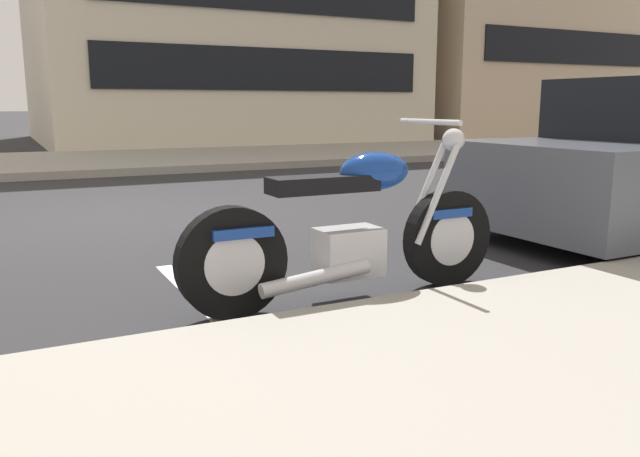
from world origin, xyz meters
name	(u,v)px	position (x,y,z in m)	size (l,w,h in m)	color
ground_plane	(112,217)	(0.00, 0.00, 0.00)	(260.00, 260.00, 0.00)	#28282B
sidewalk_far_curb	(512,146)	(12.00, 6.63, 0.07)	(120.00, 5.00, 0.14)	gray
parking_stall_stripe	(206,305)	(0.00, -3.53, 0.00)	(0.12, 2.20, 0.01)	silver
parked_motorcycle	(352,232)	(0.87, -3.82, 0.43)	(2.19, 0.62, 1.13)	black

